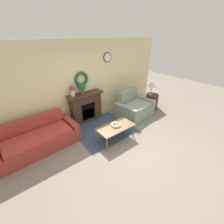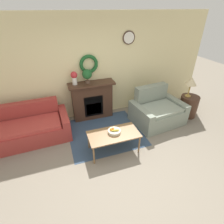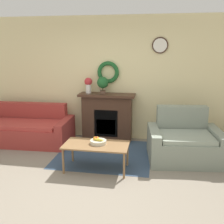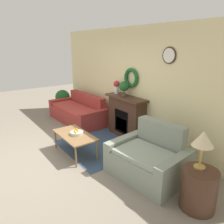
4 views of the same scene
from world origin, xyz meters
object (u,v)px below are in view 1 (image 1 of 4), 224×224
at_px(fireplace, 86,107).
at_px(table_lamp, 152,84).
at_px(loveseat_right, 134,108).
at_px(coffee_table, 116,128).
at_px(couch_left, 38,139).
at_px(vase_on_mantel_left, 72,90).
at_px(potted_plant_on_mantel, 82,87).
at_px(side_table_by_loveseat, 152,101).
at_px(fruit_bowl, 115,125).

distance_m(fireplace, table_lamp, 2.73).
xyz_separation_m(loveseat_right, coffee_table, (-1.50, -0.71, 0.10)).
height_order(coffee_table, table_lamp, table_lamp).
distance_m(fireplace, couch_left, 1.85).
height_order(vase_on_mantel_left, potted_plant_on_mantel, potted_plant_on_mantel).
bearing_deg(loveseat_right, vase_on_mantel_left, 151.67).
xyz_separation_m(coffee_table, potted_plant_on_mantel, (-0.19, 1.49, 0.87)).
bearing_deg(vase_on_mantel_left, fireplace, -0.76).
height_order(couch_left, vase_on_mantel_left, vase_on_mantel_left).
xyz_separation_m(fireplace, coffee_table, (0.10, -1.51, -0.12)).
distance_m(side_table_by_loveseat, table_lamp, 0.74).
bearing_deg(potted_plant_on_mantel, fireplace, 8.93).
bearing_deg(table_lamp, fireplace, 163.07).
bearing_deg(side_table_by_loveseat, coffee_table, -165.00).
distance_m(coffee_table, fruit_bowl, 0.09).
distance_m(loveseat_right, side_table_by_loveseat, 1.02).
relative_size(couch_left, fruit_bowl, 7.61).
bearing_deg(loveseat_right, coffee_table, -161.35).
distance_m(loveseat_right, fruit_bowl, 1.64).
relative_size(couch_left, table_lamp, 3.78).
distance_m(couch_left, table_lamp, 4.42).
height_order(loveseat_right, potted_plant_on_mantel, potted_plant_on_mantel).
height_order(couch_left, side_table_by_loveseat, couch_left).
relative_size(couch_left, vase_on_mantel_left, 6.18).
height_order(fireplace, table_lamp, table_lamp).
relative_size(coffee_table, side_table_by_loveseat, 1.78).
distance_m(side_table_by_loveseat, potted_plant_on_mantel, 3.00).
relative_size(couch_left, potted_plant_on_mantel, 5.71).
bearing_deg(loveseat_right, side_table_by_loveseat, -8.55).
bearing_deg(fireplace, vase_on_mantel_left, 179.24).
xyz_separation_m(loveseat_right, fruit_bowl, (-1.48, -0.67, 0.18)).
distance_m(fruit_bowl, side_table_by_loveseat, 2.59).
relative_size(loveseat_right, fruit_bowl, 5.07).
relative_size(side_table_by_loveseat, table_lamp, 1.10).
xyz_separation_m(side_table_by_loveseat, vase_on_mantel_left, (-3.04, 0.84, 0.94)).
bearing_deg(potted_plant_on_mantel, loveseat_right, -24.79).
bearing_deg(potted_plant_on_mantel, fruit_bowl, -81.68).
bearing_deg(fireplace, coffee_table, -86.23).
height_order(fruit_bowl, potted_plant_on_mantel, potted_plant_on_mantel).
bearing_deg(vase_on_mantel_left, table_lamp, -14.76).
relative_size(fireplace, vase_on_mantel_left, 3.60).
xyz_separation_m(fireplace, side_table_by_loveseat, (2.62, -0.83, -0.23)).
xyz_separation_m(fireplace, potted_plant_on_mantel, (-0.09, -0.01, 0.75)).
bearing_deg(table_lamp, couch_left, 175.53).
height_order(coffee_table, fruit_bowl, fruit_bowl).
distance_m(fireplace, vase_on_mantel_left, 0.83).
bearing_deg(couch_left, fireplace, 11.83).
bearing_deg(loveseat_right, couch_left, 167.32).
bearing_deg(potted_plant_on_mantel, side_table_by_loveseat, -16.71).
distance_m(loveseat_right, coffee_table, 1.66).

